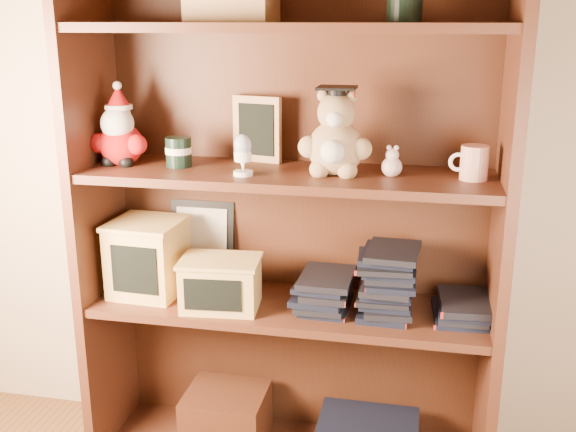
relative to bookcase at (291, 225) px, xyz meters
name	(u,v)px	position (x,y,z in m)	size (l,w,h in m)	color
bookcase	(291,225)	(0.00, 0.00, 0.00)	(1.20, 0.35, 1.60)	#4C2515
shelf_lower	(288,307)	(0.00, -0.05, -0.24)	(1.14, 0.33, 0.02)	#4C2515
shelf_upper	(288,176)	(0.00, -0.05, 0.16)	(1.14, 0.33, 0.02)	#4C2515
santa_plush	(120,134)	(-0.49, -0.06, 0.26)	(0.17, 0.13, 0.25)	#A50F0F
teachers_tin	(179,152)	(-0.32, -0.05, 0.21)	(0.08, 0.08, 0.08)	black
chalkboard_plaque	(257,130)	(-0.11, 0.06, 0.26)	(0.15, 0.10, 0.19)	#9E7547
egg_cup	(243,153)	(-0.11, -0.13, 0.23)	(0.05, 0.05, 0.11)	white
grad_teddy_bear	(336,141)	(0.14, -0.06, 0.26)	(0.20, 0.17, 0.24)	tan
pink_figurine	(392,164)	(0.29, -0.05, 0.20)	(0.06, 0.06, 0.09)	#D0A9A1
teacher_mug	(473,163)	(0.50, -0.05, 0.22)	(0.10, 0.07, 0.09)	silver
certificate_frame	(202,241)	(-0.30, 0.09, -0.10)	(0.21, 0.05, 0.26)	black
treats_box	(148,257)	(-0.43, -0.05, -0.11)	(0.22, 0.22, 0.23)	#D8AC58
pencils_box	(221,283)	(-0.18, -0.12, -0.15)	(0.24, 0.18, 0.15)	#D8AC58
book_stack_left	(324,291)	(0.11, -0.05, -0.18)	(0.14, 0.20, 0.10)	black
book_stack_mid	(388,281)	(0.29, -0.05, -0.13)	(0.14, 0.20, 0.19)	black
book_stack_right	(463,308)	(0.50, -0.05, -0.20)	(0.14, 0.20, 0.06)	black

